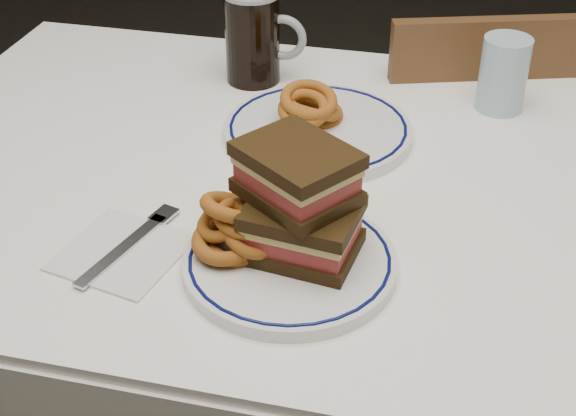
% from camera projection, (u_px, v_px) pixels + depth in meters
% --- Properties ---
extents(dining_table, '(1.27, 0.87, 0.75)m').
position_uv_depth(dining_table, '(304.00, 230.00, 1.20)').
color(dining_table, white).
rests_on(dining_table, floor).
extents(chair_far, '(0.50, 0.50, 0.86)m').
position_uv_depth(chair_far, '(464.00, 180.00, 1.65)').
color(chair_far, '#4C2A18').
rests_on(chair_far, floor).
extents(main_plate, '(0.26, 0.26, 0.02)m').
position_uv_depth(main_plate, '(290.00, 262.00, 0.96)').
color(main_plate, white).
rests_on(main_plate, dining_table).
extents(reuben_sandwich, '(0.16, 0.16, 0.13)m').
position_uv_depth(reuben_sandwich, '(300.00, 202.00, 0.93)').
color(reuben_sandwich, black).
rests_on(reuben_sandwich, main_plate).
extents(onion_rings_main, '(0.11, 0.10, 0.08)m').
position_uv_depth(onion_rings_main, '(235.00, 228.00, 0.95)').
color(onion_rings_main, brown).
rests_on(onion_rings_main, main_plate).
extents(ketchup_ramekin, '(0.06, 0.06, 0.03)m').
position_uv_depth(ketchup_ramekin, '(288.00, 205.00, 1.01)').
color(ketchup_ramekin, silver).
rests_on(ketchup_ramekin, main_plate).
extents(beer_mug, '(0.14, 0.09, 0.16)m').
position_uv_depth(beer_mug, '(254.00, 36.00, 1.34)').
color(beer_mug, black).
rests_on(beer_mug, dining_table).
extents(water_glass, '(0.08, 0.08, 0.12)m').
position_uv_depth(water_glass, '(503.00, 74.00, 1.27)').
color(water_glass, '#9FBECD').
rests_on(water_glass, dining_table).
extents(far_plate, '(0.29, 0.29, 0.02)m').
position_uv_depth(far_plate, '(318.00, 130.00, 1.22)').
color(far_plate, white).
rests_on(far_plate, dining_table).
extents(onion_rings_far, '(0.10, 0.11, 0.07)m').
position_uv_depth(onion_rings_far, '(311.00, 108.00, 1.21)').
color(onion_rings_far, brown).
rests_on(onion_rings_far, far_plate).
extents(napkin_fork, '(0.17, 0.19, 0.01)m').
position_uv_depth(napkin_fork, '(124.00, 250.00, 0.99)').
color(napkin_fork, silver).
rests_on(napkin_fork, dining_table).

